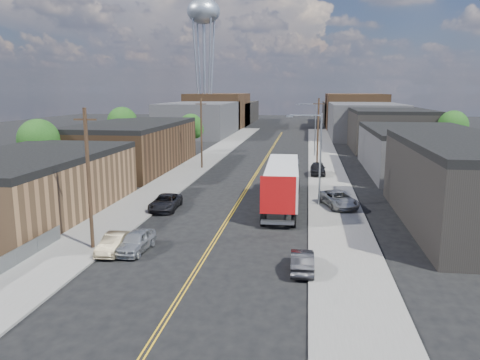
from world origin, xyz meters
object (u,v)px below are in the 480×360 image
(semi_truck, at_px, (283,180))
(car_right_lot_c, at_px, (318,169))
(car_left_c, at_px, (165,202))
(car_right_oncoming, at_px, (302,261))
(car_right_lot_a, at_px, (339,199))
(car_left_a, at_px, (136,241))
(car_left_b, at_px, (114,243))
(water_tower, at_px, (204,16))

(semi_truck, relative_size, car_right_lot_c, 3.49)
(car_left_c, bearing_deg, car_right_lot_c, 51.56)
(car_left_c, xyz_separation_m, car_right_oncoming, (13.00, -13.55, -0.05))
(car_left_c, distance_m, car_right_lot_a, 16.51)
(semi_truck, relative_size, car_left_c, 3.27)
(car_left_a, distance_m, car_right_lot_c, 34.24)
(semi_truck, relative_size, car_left_b, 4.17)
(car_right_oncoming, height_order, car_right_lot_c, car_right_lot_c)
(water_tower, xyz_separation_m, car_right_lot_c, (30.20, -68.40, -29.68))
(car_left_a, relative_size, car_left_b, 1.08)
(semi_truck, xyz_separation_m, car_right_oncoming, (2.10, -16.95, -1.84))
(water_tower, xyz_separation_m, car_right_lot_a, (31.85, -85.54, -29.75))
(car_right_lot_c, bearing_deg, car_left_c, -126.68)
(semi_truck, bearing_deg, car_right_oncoming, -84.70)
(car_left_b, distance_m, car_right_lot_a, 22.01)
(car_left_b, xyz_separation_m, car_right_lot_c, (14.60, 31.98, 0.31))
(car_left_c, xyz_separation_m, car_right_lot_a, (16.25, 2.91, 0.19))
(water_tower, height_order, car_left_b, water_tower)
(water_tower, height_order, car_right_oncoming, water_tower)
(car_left_c, bearing_deg, car_left_a, -85.47)
(car_left_a, xyz_separation_m, car_left_b, (-1.40, -0.38, -0.08))
(water_tower, bearing_deg, car_left_b, -81.17)
(car_left_b, bearing_deg, car_right_oncoming, -8.15)
(car_left_b, distance_m, car_right_lot_c, 35.16)
(water_tower, bearing_deg, car_right_lot_c, -66.18)
(car_left_c, xyz_separation_m, car_right_lot_c, (14.60, 20.05, 0.25))
(semi_truck, distance_m, car_left_a, 17.80)
(car_left_c, distance_m, car_right_oncoming, 18.78)
(car_left_c, relative_size, car_right_oncoming, 1.27)
(car_left_b, xyz_separation_m, car_left_c, (0.00, 11.93, 0.05))
(water_tower, relative_size, car_left_c, 7.16)
(car_right_lot_c, bearing_deg, car_left_a, -113.29)
(car_right_lot_a, bearing_deg, car_right_oncoming, -118.73)
(car_right_lot_a, relative_size, car_right_lot_c, 1.12)
(car_left_b, relative_size, car_right_oncoming, 0.99)
(car_right_lot_c, bearing_deg, semi_truck, -103.14)
(water_tower, distance_m, car_right_lot_c, 80.45)
(car_left_a, distance_m, car_right_lot_a, 20.73)
(car_left_b, height_order, car_right_oncoming, car_right_oncoming)
(semi_truck, relative_size, car_right_lot_a, 3.11)
(car_left_c, bearing_deg, car_left_b, -92.38)
(semi_truck, xyz_separation_m, car_left_a, (-9.50, -14.95, -1.76))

